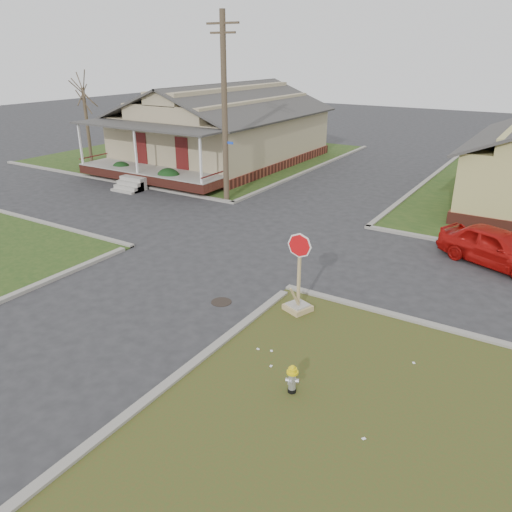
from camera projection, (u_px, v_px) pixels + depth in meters
The scene contains 12 objects.
ground at pixel (177, 280), 16.94m from camera, with size 120.00×120.00×0.00m, color #29292C.
verge_far_left at pixel (200, 154), 37.42m from camera, with size 19.00×19.00×0.05m, color #244117.
curbs at pixel (255, 237), 20.87m from camera, with size 80.00×40.00×0.12m, color gray, non-canonical shape.
manhole at pixel (221, 302), 15.47m from camera, with size 0.64×0.64×0.01m, color black.
corner_house at pixel (222, 129), 34.06m from camera, with size 10.10×15.50×5.30m.
utility_pole at pixel (225, 108), 24.20m from camera, with size 1.80×0.28×9.00m.
tree_far_left at pixel (87, 125), 34.21m from camera, with size 0.22×0.22×4.90m, color #473929.
fire_hydrant at pixel (292, 377), 11.18m from camera, with size 0.26×0.26×0.71m.
stop_sign at pixel (298, 294), 14.70m from camera, with size 0.70×0.68×2.46m.
red_sedan at pixel (497, 247), 17.89m from camera, with size 1.66×4.13×1.41m, color #B10F0C.
hedge_left at pixel (122, 170), 30.10m from camera, with size 1.37×1.12×1.05m, color #133613.
hedge_right at pixel (169, 178), 27.92m from camera, with size 1.47×1.20×1.12m, color #133613.
Camera 1 is at (10.40, -11.60, 7.22)m, focal length 35.00 mm.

